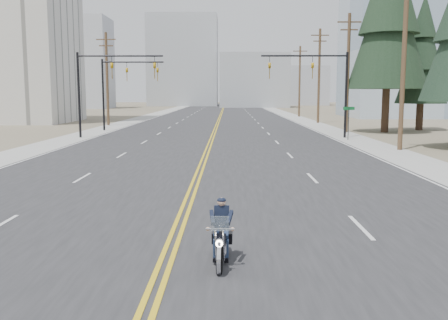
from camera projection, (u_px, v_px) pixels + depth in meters
name	position (u px, v px, depth m)	size (l,w,h in m)	color
ground_plane	(158.00, 282.00, 9.76)	(400.00, 400.00, 0.00)	#776D56
road	(220.00, 117.00, 79.13)	(20.00, 200.00, 0.01)	#303033
sidewalk_left	(148.00, 117.00, 79.24)	(3.00, 200.00, 0.01)	#A5A5A0
sidewalk_right	(293.00, 117.00, 79.02)	(3.00, 200.00, 0.01)	#A5A5A0
traffic_mast_left	(103.00, 78.00, 40.90)	(7.10, 0.26, 7.00)	black
traffic_mast_right	(322.00, 78.00, 40.73)	(7.10, 0.26, 7.00)	black
traffic_mast_far	(120.00, 81.00, 48.84)	(6.10, 0.26, 7.00)	black
street_sign	(349.00, 117.00, 39.15)	(0.90, 0.06, 2.62)	black
utility_pole_b	(404.00, 57.00, 31.64)	(2.20, 0.30, 11.50)	brown
utility_pole_c	(348.00, 71.00, 46.54)	(2.20, 0.30, 11.00)	brown
utility_pole_d	(319.00, 74.00, 61.37)	(2.20, 0.30, 11.50)	brown
utility_pole_e	(300.00, 80.00, 78.25)	(2.20, 0.30, 11.00)	brown
utility_pole_left	(107.00, 77.00, 56.72)	(2.20, 0.30, 10.50)	brown
glass_building	(426.00, 52.00, 77.50)	(24.00, 16.00, 20.00)	#9EB5CC
haze_bldg_a	(81.00, 63.00, 122.60)	(14.00, 12.00, 22.00)	#B7BCC6
haze_bldg_b	(254.00, 81.00, 132.64)	(18.00, 14.00, 14.00)	#ADB2B7
haze_bldg_c	(393.00, 71.00, 117.20)	(16.00, 12.00, 18.00)	#B7BCC6
haze_bldg_d	(184.00, 61.00, 146.90)	(20.00, 15.00, 26.00)	#ADB2B7
haze_bldg_e	(304.00, 86.00, 157.39)	(14.00, 14.00, 12.00)	#B7BCC6
haze_bldg_f	(44.00, 78.00, 138.01)	(12.00, 12.00, 16.00)	#ADB2B7
motorcyclist	(221.00, 232.00, 10.76)	(0.77, 1.80, 1.41)	black
conifer_tall	(390.00, 5.00, 45.86)	(7.37, 7.37, 20.46)	#382619
conifer_far	(423.00, 53.00, 49.29)	(4.98, 4.98, 13.35)	#382619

